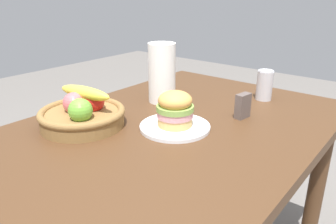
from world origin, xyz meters
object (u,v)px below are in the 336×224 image
(plate, at_px, (175,127))
(sandwich, at_px, (175,109))
(paper_towel_roll, at_px, (162,73))
(soda_can, at_px, (265,85))
(fruit_basket, at_px, (83,113))
(napkin_holder, at_px, (243,106))

(plate, height_order, sandwich, sandwich)
(sandwich, bearing_deg, paper_towel_roll, 48.57)
(plate, xyz_separation_m, soda_can, (0.48, -0.10, 0.06))
(fruit_basket, bearing_deg, soda_can, -28.80)
(fruit_basket, bearing_deg, napkin_holder, -43.38)
(fruit_basket, bearing_deg, paper_towel_roll, -6.57)
(fruit_basket, distance_m, paper_towel_roll, 0.38)
(paper_towel_roll, bearing_deg, plate, -131.43)
(plate, xyz_separation_m, paper_towel_roll, (0.19, 0.21, 0.11))
(plate, distance_m, fruit_basket, 0.32)
(fruit_basket, relative_size, paper_towel_roll, 1.21)
(napkin_holder, bearing_deg, fruit_basket, 144.59)
(sandwich, distance_m, soda_can, 0.49)
(paper_towel_roll, relative_size, napkin_holder, 2.67)
(napkin_holder, bearing_deg, paper_towel_roll, 104.82)
(plate, relative_size, sandwich, 1.91)
(fruit_basket, relative_size, napkin_holder, 3.22)
(sandwich, relative_size, soda_can, 0.98)
(paper_towel_roll, distance_m, napkin_holder, 0.35)
(paper_towel_roll, height_order, napkin_holder, paper_towel_roll)
(plate, relative_size, napkin_holder, 2.62)
(plate, height_order, napkin_holder, napkin_holder)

